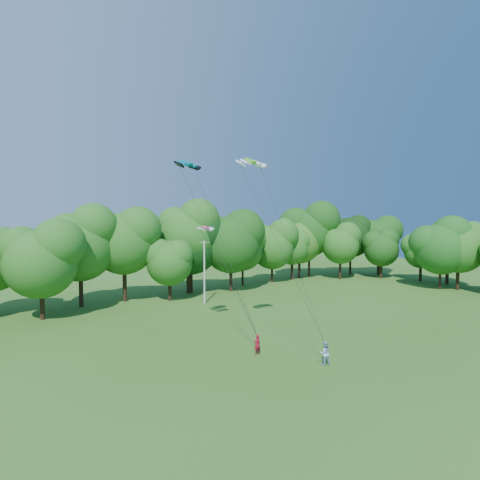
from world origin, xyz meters
TOP-DOWN VIEW (x-y plane):
  - ground at (0.00, 0.00)m, footprint 160.00×160.00m
  - utility_pole at (5.20, 30.13)m, footprint 1.60×0.49m
  - kite_flyer_left at (-0.18, 11.57)m, footprint 0.60×0.40m
  - kite_flyer_right at (2.68, 7.01)m, footprint 1.09×0.99m
  - kite_teal at (-3.42, 17.40)m, footprint 2.62×1.82m
  - kite_green at (1.47, 14.80)m, footprint 2.65×1.18m
  - kite_pink at (-0.49, 19.45)m, footprint 1.63×0.94m
  - tree_back_center at (7.10, 37.65)m, footprint 9.02×9.02m
  - tree_back_east at (30.34, 39.21)m, footprint 9.01×9.01m
  - tree_flank_east at (40.39, 18.24)m, footprint 8.76×8.76m

SIDE VIEW (x-z plane):
  - ground at x=0.00m, z-range 0.00..0.00m
  - kite_flyer_left at x=-0.18m, z-range 0.00..1.63m
  - kite_flyer_right at x=2.68m, z-range 0.00..1.81m
  - utility_pole at x=5.20m, z-range 0.12..8.27m
  - tree_flank_east at x=40.39m, z-range 1.58..14.32m
  - tree_back_east at x=30.34m, z-range 1.63..14.73m
  - tree_back_center at x=7.10m, z-range 1.63..14.75m
  - kite_pink at x=-0.49m, z-range 9.99..10.24m
  - kite_teal at x=-3.42m, z-range 15.50..16.04m
  - kite_green at x=1.47m, z-range 15.72..16.33m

